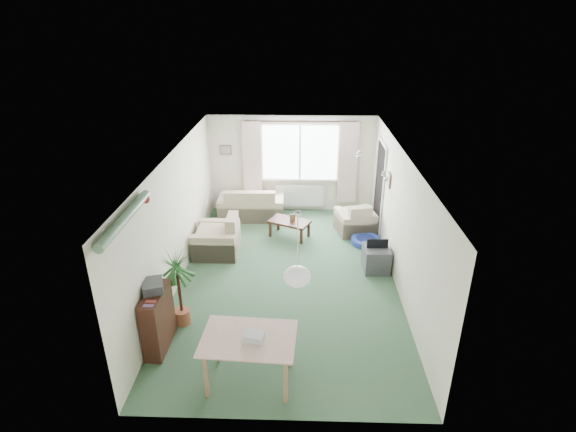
{
  "coord_description": "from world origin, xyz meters",
  "views": [
    {
      "loc": [
        0.23,
        -7.23,
        4.58
      ],
      "look_at": [
        0.0,
        0.3,
        1.15
      ],
      "focal_mm": 28.0,
      "sensor_mm": 36.0,
      "label": 1
    }
  ],
  "objects_px": {
    "tv_cube": "(376,259)",
    "pet_bed": "(366,241)",
    "dining_table": "(250,360)",
    "houseplant": "(179,288)",
    "armchair_left": "(216,234)",
    "bookshelf": "(158,320)",
    "coffee_table": "(289,229)",
    "sofa": "(251,202)",
    "armchair_corner": "(355,217)"
  },
  "relations": [
    {
      "from": "dining_table",
      "to": "pet_bed",
      "type": "xyz_separation_m",
      "value": [
        2.07,
        4.04,
        -0.29
      ]
    },
    {
      "from": "tv_cube",
      "to": "pet_bed",
      "type": "height_order",
      "value": "tv_cube"
    },
    {
      "from": "dining_table",
      "to": "pet_bed",
      "type": "height_order",
      "value": "dining_table"
    },
    {
      "from": "coffee_table",
      "to": "dining_table",
      "type": "bearing_deg",
      "value": -95.46
    },
    {
      "from": "sofa",
      "to": "tv_cube",
      "type": "relative_size",
      "value": 2.94
    },
    {
      "from": "sofa",
      "to": "armchair_corner",
      "type": "distance_m",
      "value": 2.55
    },
    {
      "from": "dining_table",
      "to": "bookshelf",
      "type": "bearing_deg",
      "value": 155.39
    },
    {
      "from": "tv_cube",
      "to": "pet_bed",
      "type": "xyz_separation_m",
      "value": [
        -0.05,
        1.09,
        -0.18
      ]
    },
    {
      "from": "armchair_left",
      "to": "pet_bed",
      "type": "distance_m",
      "value": 3.21
    },
    {
      "from": "armchair_left",
      "to": "dining_table",
      "type": "xyz_separation_m",
      "value": [
        1.08,
        -3.55,
        -0.06
      ]
    },
    {
      "from": "sofa",
      "to": "bookshelf",
      "type": "relative_size",
      "value": 1.64
    },
    {
      "from": "houseplant",
      "to": "pet_bed",
      "type": "xyz_separation_m",
      "value": [
        3.3,
        2.83,
        -0.59
      ]
    },
    {
      "from": "armchair_corner",
      "to": "tv_cube",
      "type": "xyz_separation_m",
      "value": [
        0.22,
        -1.68,
        -0.12
      ]
    },
    {
      "from": "tv_cube",
      "to": "pet_bed",
      "type": "distance_m",
      "value": 1.1
    },
    {
      "from": "dining_table",
      "to": "armchair_left",
      "type": "bearing_deg",
      "value": 106.85
    },
    {
      "from": "armchair_corner",
      "to": "coffee_table",
      "type": "bearing_deg",
      "value": -0.88
    },
    {
      "from": "armchair_left",
      "to": "bookshelf",
      "type": "bearing_deg",
      "value": -7.07
    },
    {
      "from": "coffee_table",
      "to": "dining_table",
      "type": "relative_size",
      "value": 0.77
    },
    {
      "from": "coffee_table",
      "to": "pet_bed",
      "type": "bearing_deg",
      "value": -9.63
    },
    {
      "from": "houseplant",
      "to": "dining_table",
      "type": "distance_m",
      "value": 1.75
    },
    {
      "from": "bookshelf",
      "to": "tv_cube",
      "type": "xyz_separation_m",
      "value": [
        3.54,
        2.31,
        -0.23
      ]
    },
    {
      "from": "coffee_table",
      "to": "sofa",
      "type": "bearing_deg",
      "value": 132.99
    },
    {
      "from": "armchair_corner",
      "to": "bookshelf",
      "type": "relative_size",
      "value": 0.85
    },
    {
      "from": "coffee_table",
      "to": "tv_cube",
      "type": "distance_m",
      "value": 2.19
    },
    {
      "from": "pet_bed",
      "to": "coffee_table",
      "type": "bearing_deg",
      "value": 170.37
    },
    {
      "from": "armchair_corner",
      "to": "bookshelf",
      "type": "distance_m",
      "value": 5.18
    },
    {
      "from": "tv_cube",
      "to": "dining_table",
      "type": "bearing_deg",
      "value": -127.86
    },
    {
      "from": "pet_bed",
      "to": "armchair_left",
      "type": "bearing_deg",
      "value": -171.15
    },
    {
      "from": "armchair_corner",
      "to": "bookshelf",
      "type": "height_order",
      "value": "bookshelf"
    },
    {
      "from": "bookshelf",
      "to": "tv_cube",
      "type": "distance_m",
      "value": 4.23
    },
    {
      "from": "dining_table",
      "to": "armchair_corner",
      "type": "bearing_deg",
      "value": 67.71
    },
    {
      "from": "sofa",
      "to": "bookshelf",
      "type": "xyz_separation_m",
      "value": [
        -0.87,
        -4.7,
        0.08
      ]
    },
    {
      "from": "sofa",
      "to": "bookshelf",
      "type": "bearing_deg",
      "value": 77.94
    },
    {
      "from": "coffee_table",
      "to": "armchair_left",
      "type": "bearing_deg",
      "value": -152.59
    },
    {
      "from": "armchair_left",
      "to": "tv_cube",
      "type": "distance_m",
      "value": 3.26
    },
    {
      "from": "armchair_corner",
      "to": "armchair_left",
      "type": "relative_size",
      "value": 0.87
    },
    {
      "from": "sofa",
      "to": "tv_cube",
      "type": "height_order",
      "value": "sofa"
    },
    {
      "from": "armchair_corner",
      "to": "coffee_table",
      "type": "relative_size",
      "value": 0.93
    },
    {
      "from": "coffee_table",
      "to": "armchair_corner",
      "type": "bearing_deg",
      "value": 11.79
    },
    {
      "from": "bookshelf",
      "to": "dining_table",
      "type": "height_order",
      "value": "bookshelf"
    },
    {
      "from": "houseplant",
      "to": "armchair_left",
      "type": "bearing_deg",
      "value": 86.33
    },
    {
      "from": "bookshelf",
      "to": "sofa",
      "type": "bearing_deg",
      "value": 80.97
    },
    {
      "from": "sofa",
      "to": "dining_table",
      "type": "height_order",
      "value": "sofa"
    },
    {
      "from": "bookshelf",
      "to": "dining_table",
      "type": "relative_size",
      "value": 0.84
    },
    {
      "from": "bookshelf",
      "to": "coffee_table",
      "type": "bearing_deg",
      "value": 65.02
    },
    {
      "from": "dining_table",
      "to": "houseplant",
      "type": "bearing_deg",
      "value": 135.34
    },
    {
      "from": "bookshelf",
      "to": "houseplant",
      "type": "xyz_separation_m",
      "value": [
        0.19,
        0.56,
        0.18
      ]
    },
    {
      "from": "sofa",
      "to": "tv_cube",
      "type": "distance_m",
      "value": 3.59
    },
    {
      "from": "armchair_corner",
      "to": "coffee_table",
      "type": "xyz_separation_m",
      "value": [
        -1.49,
        -0.31,
        -0.17
      ]
    },
    {
      "from": "coffee_table",
      "to": "houseplant",
      "type": "xyz_separation_m",
      "value": [
        -1.64,
        -3.11,
        0.46
      ]
    }
  ]
}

